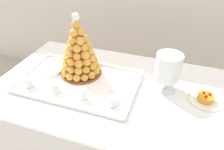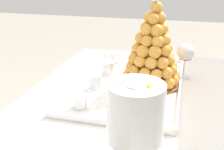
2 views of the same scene
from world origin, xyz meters
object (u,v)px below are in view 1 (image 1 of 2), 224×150
object	(u,v)px
dessert_cup_left	(29,82)
dessert_cup_mid_right	(112,102)
croquembouche	(79,52)
creme_brulee_ramekin	(53,71)
dessert_cup_centre	(82,94)
macaron_goblet	(168,67)
fruit_tart_plate	(205,99)
dessert_cup_mid_left	(55,87)
serving_tray	(79,82)
wine_glass	(73,46)

from	to	relation	value
dessert_cup_left	dessert_cup_mid_right	distance (m)	0.50
croquembouche	creme_brulee_ramekin	distance (m)	0.22
croquembouche	dessert_cup_centre	size ratio (longest dim) A/B	6.64
macaron_goblet	fruit_tart_plate	distance (m)	0.25
dessert_cup_mid_left	dessert_cup_centre	bearing A→B (deg)	-2.07
serving_tray	croquembouche	distance (m)	0.18
dessert_cup_left	fruit_tart_plate	world-z (taller)	dessert_cup_left
serving_tray	dessert_cup_left	distance (m)	0.28
serving_tray	macaron_goblet	world-z (taller)	macaron_goblet
croquembouche	macaron_goblet	world-z (taller)	croquembouche
dessert_cup_mid_right	dessert_cup_mid_left	bearing A→B (deg)	178.67
croquembouche	dessert_cup_left	xyz separation A→B (m)	(-0.22, -0.21, -0.12)
dessert_cup_mid_right	macaron_goblet	size ratio (longest dim) A/B	0.22
croquembouche	dessert_cup_mid_right	world-z (taller)	croquembouche
dessert_cup_mid_left	dessert_cup_centre	size ratio (longest dim) A/B	1.05
croquembouche	dessert_cup_left	distance (m)	0.33
croquembouche	dessert_cup_left	bearing A→B (deg)	-136.70
dessert_cup_mid_right	wine_glass	size ratio (longest dim) A/B	0.31
macaron_goblet	dessert_cup_mid_left	bearing A→B (deg)	-158.26
fruit_tart_plate	wine_glass	distance (m)	0.85
serving_tray	dessert_cup_mid_right	xyz separation A→B (m)	(0.25, -0.12, 0.02)
creme_brulee_ramekin	fruit_tart_plate	world-z (taller)	fruit_tart_plate
dessert_cup_mid_left	fruit_tart_plate	distance (m)	0.80
croquembouche	wine_glass	distance (m)	0.18
serving_tray	creme_brulee_ramekin	distance (m)	0.20
dessert_cup_left	dessert_cup_mid_right	size ratio (longest dim) A/B	1.15
dessert_cup_mid_left	wine_glass	xyz separation A→B (m)	(-0.05, 0.33, 0.08)
serving_tray	macaron_goblet	distance (m)	0.51
wine_glass	croquembouche	bearing A→B (deg)	-48.93
croquembouche	macaron_goblet	bearing A→B (deg)	2.55
dessert_cup_mid_left	creme_brulee_ramekin	bearing A→B (deg)	126.28
wine_glass	dessert_cup_centre	bearing A→B (deg)	-56.75
dessert_cup_mid_left	dessert_cup_centre	xyz separation A→B (m)	(0.17, -0.01, 0.00)
dessert_cup_mid_left	croquembouche	bearing A→B (deg)	73.60
macaron_goblet	wine_glass	xyz separation A→B (m)	(-0.62, 0.11, -0.03)
dessert_cup_left	dessert_cup_mid_right	world-z (taller)	dessert_cup_left
dessert_cup_left	fruit_tart_plate	bearing A→B (deg)	11.59
croquembouche	dessert_cup_mid_right	xyz separation A→B (m)	(0.27, -0.21, -0.13)
creme_brulee_ramekin	wine_glass	distance (m)	0.22
dessert_cup_centre	wine_glass	size ratio (longest dim) A/B	0.36
dessert_cup_mid_left	dessert_cup_centre	world-z (taller)	same
serving_tray	dessert_cup_mid_right	size ratio (longest dim) A/B	14.01
dessert_cup_centre	dessert_cup_mid_right	size ratio (longest dim) A/B	1.17
creme_brulee_ramekin	dessert_cup_left	bearing A→B (deg)	-110.13
serving_tray	creme_brulee_ramekin	size ratio (longest dim) A/B	6.85
macaron_goblet	fruit_tart_plate	size ratio (longest dim) A/B	1.26
dessert_cup_mid_left	serving_tray	bearing A→B (deg)	53.45
dessert_cup_left	fruit_tart_plate	distance (m)	0.96
wine_glass	dessert_cup_mid_left	bearing A→B (deg)	-80.76
macaron_goblet	fruit_tart_plate	bearing A→B (deg)	-10.68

